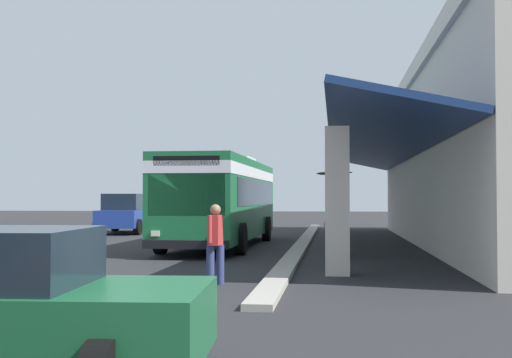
% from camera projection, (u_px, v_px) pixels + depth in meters
% --- Properties ---
extents(ground, '(120.00, 120.00, 0.00)m').
position_uv_depth(ground, '(404.00, 243.00, 25.57)').
color(ground, '#262628').
extents(curb_strip, '(30.14, 0.50, 0.12)m').
position_uv_depth(curb_strip, '(303.00, 242.00, 25.01)').
color(curb_strip, '#9E998E').
rests_on(curb_strip, ground).
extents(transit_bus, '(11.24, 2.95, 3.34)m').
position_uv_depth(transit_bus, '(222.00, 196.00, 24.01)').
color(transit_bus, '#196638').
rests_on(transit_bus, ground).
extents(parked_suv_blue, '(4.93, 2.44, 1.97)m').
position_uv_depth(parked_suv_blue, '(126.00, 213.00, 32.79)').
color(parked_suv_blue, navy).
rests_on(parked_suv_blue, ground).
extents(pedestrian, '(0.66, 0.34, 1.63)m').
position_uv_depth(pedestrian, '(215.00, 240.00, 13.23)').
color(pedestrian, navy).
rests_on(pedestrian, ground).
extents(potted_palm, '(1.82, 1.86, 3.20)m').
position_uv_depth(potted_palm, '(333.00, 215.00, 33.44)').
color(potted_palm, brown).
rests_on(potted_palm, ground).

